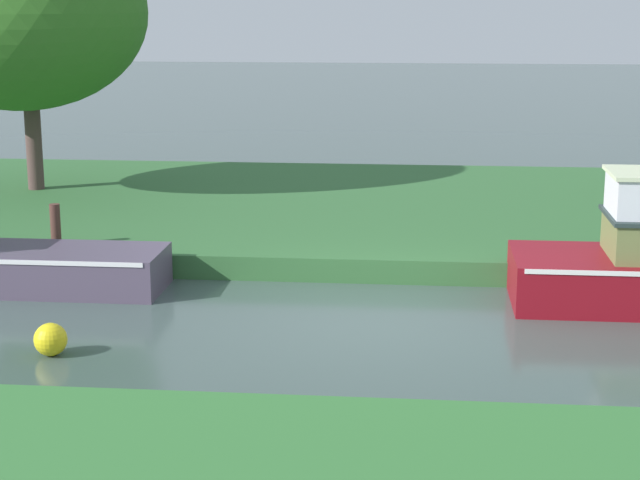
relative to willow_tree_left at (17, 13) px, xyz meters
The scene contains 5 objects.
ground_plane 11.49m from the willow_tree_left, 42.86° to the right, with size 120.00×120.00×0.00m, color #3D504B.
riverbank_far 8.81m from the willow_tree_left, ahead, with size 72.00×10.00×0.40m, color #316233.
willow_tree_left is the anchor object (origin of this frame).
mooring_post_near 6.29m from the willow_tree_left, 64.39° to the right, with size 0.17×0.17×0.72m, color #4F3029.
channel_buoy 10.67m from the willow_tree_left, 67.93° to the right, with size 0.43×0.43×0.43m, color yellow.
Camera 1 is at (0.63, -14.61, 4.56)m, focal length 59.72 mm.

